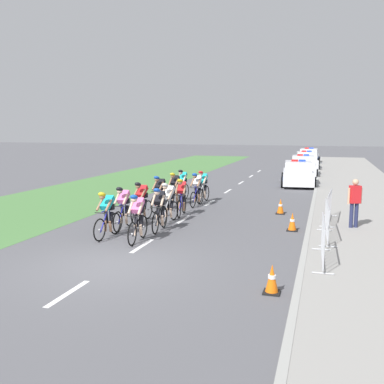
{
  "coord_description": "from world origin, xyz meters",
  "views": [
    {
      "loc": [
        5.16,
        -9.84,
        3.51
      ],
      "look_at": [
        0.36,
        5.91,
        1.1
      ],
      "focal_mm": 41.1,
      "sensor_mm": 36.0,
      "label": 1
    }
  ],
  "objects_px": {
    "cyclist_second": "(137,217)",
    "cyclist_ninth": "(175,188)",
    "cyclist_fifth": "(142,201)",
    "police_car_furthest": "(309,157)",
    "cyclist_third": "(123,207)",
    "cyclist_twelfth": "(203,186)",
    "cyclist_seventh": "(160,193)",
    "police_car_nearest": "(298,174)",
    "crowd_barrier_rear": "(329,207)",
    "cyclist_fourth": "(159,208)",
    "cyclist_sixth": "(168,202)",
    "traffic_cone_near": "(292,222)",
    "spectator_closest": "(355,200)",
    "cyclist_lead": "(107,214)",
    "crowd_barrier_middle": "(327,221)",
    "crowd_barrier_front": "(323,241)",
    "cyclist_eleventh": "(183,184)",
    "cyclist_tenth": "(197,189)",
    "police_car_third": "(306,161)",
    "traffic_cone_far": "(272,279)",
    "police_car_second": "(303,166)",
    "cyclist_eighth": "(181,196)",
    "traffic_cone_mid": "(280,206)"
  },
  "relations": [
    {
      "from": "police_car_second",
      "to": "police_car_furthest",
      "type": "height_order",
      "value": "same"
    },
    {
      "from": "cyclist_third",
      "to": "police_car_nearest",
      "type": "relative_size",
      "value": 0.38
    },
    {
      "from": "cyclist_eighth",
      "to": "cyclist_twelfth",
      "type": "relative_size",
      "value": 1.0
    },
    {
      "from": "cyclist_second",
      "to": "police_car_furthest",
      "type": "height_order",
      "value": "police_car_furthest"
    },
    {
      "from": "cyclist_third",
      "to": "cyclist_twelfth",
      "type": "bearing_deg",
      "value": 79.56
    },
    {
      "from": "cyclist_ninth",
      "to": "crowd_barrier_rear",
      "type": "relative_size",
      "value": 0.74
    },
    {
      "from": "cyclist_seventh",
      "to": "crowd_barrier_rear",
      "type": "relative_size",
      "value": 0.74
    },
    {
      "from": "cyclist_third",
      "to": "police_car_nearest",
      "type": "height_order",
      "value": "police_car_nearest"
    },
    {
      "from": "cyclist_third",
      "to": "cyclist_seventh",
      "type": "relative_size",
      "value": 1.0
    },
    {
      "from": "cyclist_third",
      "to": "spectator_closest",
      "type": "bearing_deg",
      "value": 15.23
    },
    {
      "from": "traffic_cone_near",
      "to": "cyclist_eighth",
      "type": "bearing_deg",
      "value": 162.65
    },
    {
      "from": "traffic_cone_mid",
      "to": "cyclist_sixth",
      "type": "bearing_deg",
      "value": -142.66
    },
    {
      "from": "police_car_nearest",
      "to": "cyclist_twelfth",
      "type": "bearing_deg",
      "value": -116.9
    },
    {
      "from": "police_car_furthest",
      "to": "traffic_cone_far",
      "type": "relative_size",
      "value": 6.93
    },
    {
      "from": "spectator_closest",
      "to": "police_car_furthest",
      "type": "bearing_deg",
      "value": 95.12
    },
    {
      "from": "cyclist_third",
      "to": "cyclist_fourth",
      "type": "bearing_deg",
      "value": 4.99
    },
    {
      "from": "cyclist_third",
      "to": "police_car_furthest",
      "type": "distance_m",
      "value": 31.48
    },
    {
      "from": "cyclist_third",
      "to": "cyclist_sixth",
      "type": "distance_m",
      "value": 1.84
    },
    {
      "from": "cyclist_lead",
      "to": "crowd_barrier_front",
      "type": "height_order",
      "value": "cyclist_lead"
    },
    {
      "from": "cyclist_fifth",
      "to": "police_car_second",
      "type": "relative_size",
      "value": 0.38
    },
    {
      "from": "cyclist_third",
      "to": "traffic_cone_near",
      "type": "relative_size",
      "value": 2.69
    },
    {
      "from": "cyclist_ninth",
      "to": "spectator_closest",
      "type": "relative_size",
      "value": 1.03
    },
    {
      "from": "police_car_furthest",
      "to": "crowd_barrier_front",
      "type": "relative_size",
      "value": 1.91
    },
    {
      "from": "cyclist_eighth",
      "to": "traffic_cone_near",
      "type": "height_order",
      "value": "cyclist_eighth"
    },
    {
      "from": "cyclist_fifth",
      "to": "crowd_barrier_front",
      "type": "bearing_deg",
      "value": -28.88
    },
    {
      "from": "police_car_furthest",
      "to": "traffic_cone_far",
      "type": "xyz_separation_m",
      "value": [
        0.6,
        -35.62,
        -0.37
      ]
    },
    {
      "from": "cyclist_seventh",
      "to": "crowd_barrier_middle",
      "type": "relative_size",
      "value": 0.74
    },
    {
      "from": "cyclist_third",
      "to": "crowd_barrier_front",
      "type": "height_order",
      "value": "cyclist_third"
    },
    {
      "from": "police_car_second",
      "to": "traffic_cone_far",
      "type": "relative_size",
      "value": 7.05
    },
    {
      "from": "police_car_third",
      "to": "crowd_barrier_rear",
      "type": "bearing_deg",
      "value": -85.42
    },
    {
      "from": "cyclist_fifth",
      "to": "police_car_furthest",
      "type": "bearing_deg",
      "value": 80.47
    },
    {
      "from": "police_car_second",
      "to": "crowd_barrier_rear",
      "type": "height_order",
      "value": "police_car_second"
    },
    {
      "from": "cyclist_seventh",
      "to": "police_car_nearest",
      "type": "bearing_deg",
      "value": 63.84
    },
    {
      "from": "cyclist_lead",
      "to": "cyclist_fourth",
      "type": "relative_size",
      "value": 1.0
    },
    {
      "from": "cyclist_twelfth",
      "to": "crowd_barrier_rear",
      "type": "height_order",
      "value": "cyclist_twelfth"
    },
    {
      "from": "cyclist_seventh",
      "to": "cyclist_eighth",
      "type": "bearing_deg",
      "value": -30.35
    },
    {
      "from": "cyclist_lead",
      "to": "spectator_closest",
      "type": "relative_size",
      "value": 1.03
    },
    {
      "from": "traffic_cone_mid",
      "to": "cyclist_twelfth",
      "type": "bearing_deg",
      "value": 154.47
    },
    {
      "from": "cyclist_third",
      "to": "crowd_barrier_rear",
      "type": "distance_m",
      "value": 7.44
    },
    {
      "from": "cyclist_second",
      "to": "cyclist_ninth",
      "type": "relative_size",
      "value": 1.0
    },
    {
      "from": "cyclist_seventh",
      "to": "crowd_barrier_middle",
      "type": "xyz_separation_m",
      "value": [
        6.8,
        -3.31,
        -0.14
      ]
    },
    {
      "from": "cyclist_tenth",
      "to": "traffic_cone_near",
      "type": "distance_m",
      "value": 5.83
    },
    {
      "from": "cyclist_fourth",
      "to": "cyclist_sixth",
      "type": "xyz_separation_m",
      "value": [
        -0.17,
        1.34,
        0.0
      ]
    },
    {
      "from": "cyclist_sixth",
      "to": "cyclist_ninth",
      "type": "relative_size",
      "value": 1.0
    },
    {
      "from": "cyclist_fifth",
      "to": "cyclist_sixth",
      "type": "height_order",
      "value": "same"
    },
    {
      "from": "cyclist_fifth",
      "to": "cyclist_eleventh",
      "type": "bearing_deg",
      "value": 90.49
    },
    {
      "from": "cyclist_tenth",
      "to": "police_car_third",
      "type": "distance_m",
      "value": 20.47
    },
    {
      "from": "cyclist_fifth",
      "to": "crowd_barrier_middle",
      "type": "xyz_separation_m",
      "value": [
        6.69,
        -1.13,
        -0.14
      ]
    },
    {
      "from": "traffic_cone_far",
      "to": "cyclist_ninth",
      "type": "bearing_deg",
      "value": 119.98
    },
    {
      "from": "cyclist_lead",
      "to": "police_car_second",
      "type": "bearing_deg",
      "value": 76.5
    }
  ]
}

